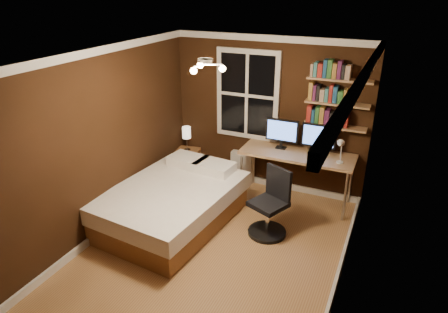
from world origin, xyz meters
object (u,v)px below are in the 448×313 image
at_px(nightstand, 188,163).
at_px(monitor_left, 282,134).
at_px(bed, 173,204).
at_px(bedside_lamp, 187,139).
at_px(desk_lamp, 340,151).
at_px(monitor_right, 318,139).
at_px(office_chair, 270,210).
at_px(radiator, 242,167).
at_px(desk, 297,157).

relative_size(nightstand, monitor_left, 0.94).
bearing_deg(bed, bedside_lamp, 116.83).
relative_size(monitor_left, desk_lamp, 1.17).
height_order(bedside_lamp, monitor_right, monitor_right).
distance_m(desk_lamp, office_chair, 1.30).
relative_size(radiator, desk, 0.33).
relative_size(bed, office_chair, 2.30).
relative_size(monitor_right, desk_lamp, 1.17).
relative_size(radiator, monitor_left, 1.09).
bearing_deg(nightstand, radiator, -1.16).
bearing_deg(monitor_left, bedside_lamp, 179.74).
xyz_separation_m(desk, monitor_left, (-0.29, 0.09, 0.30)).
bearing_deg(desk_lamp, bedside_lamp, 173.94).
height_order(nightstand, office_chair, office_chair).
bearing_deg(bedside_lamp, office_chair, -30.38).
bearing_deg(desk_lamp, monitor_left, 163.80).
relative_size(desk, office_chair, 1.81).
xyz_separation_m(radiator, office_chair, (0.93, -1.27, 0.08)).
bearing_deg(monitor_right, desk_lamp, -36.32).
relative_size(bed, radiator, 3.90).
bearing_deg(desk, monitor_left, 163.31).
distance_m(bed, desk, 2.02).
relative_size(bedside_lamp, office_chair, 0.46).
distance_m(desk, monitor_right, 0.42).
bearing_deg(bedside_lamp, radiator, 8.29).
xyz_separation_m(bed, nightstand, (-0.56, 1.43, -0.06)).
xyz_separation_m(radiator, monitor_right, (1.28, -0.15, 0.78)).
height_order(nightstand, desk_lamp, desk_lamp).
height_order(bedside_lamp, office_chair, office_chair).
relative_size(bed, monitor_left, 4.27).
xyz_separation_m(radiator, monitor_left, (0.71, -0.15, 0.78)).
bearing_deg(bed, nightstand, 116.83).
distance_m(monitor_right, office_chair, 1.36).
distance_m(desk, office_chair, 1.11).
distance_m(radiator, monitor_right, 1.50).
bearing_deg(monitor_right, nightstand, 179.80).
bearing_deg(desk, desk_lamp, -15.99).
bearing_deg(nightstand, desk_lamp, -15.51).
xyz_separation_m(nightstand, monitor_left, (1.70, -0.01, 0.82)).
bearing_deg(bedside_lamp, nightstand, 0.00).
distance_m(bed, bedside_lamp, 1.59).
xyz_separation_m(bedside_lamp, monitor_right, (2.27, -0.01, 0.35)).
xyz_separation_m(desk, desk_lamp, (0.65, -0.19, 0.28)).
xyz_separation_m(desk, office_chair, (-0.07, -1.03, -0.40)).
height_order(nightstand, monitor_right, monitor_right).
distance_m(nightstand, monitor_right, 2.41).
height_order(bedside_lamp, monitor_left, monitor_left).
height_order(monitor_left, desk_lamp, monitor_left).
height_order(bed, radiator, bed).
relative_size(radiator, office_chair, 0.59).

